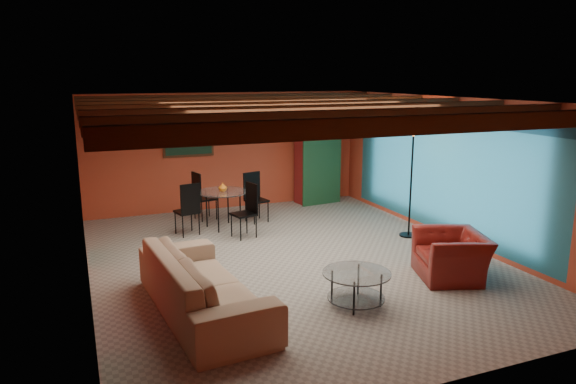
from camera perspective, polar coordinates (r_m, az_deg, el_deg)
name	(u,v)px	position (r m, az deg, el deg)	size (l,w,h in m)	color
room	(290,121)	(8.71, 0.22, 7.68)	(6.52, 8.01, 2.71)	gray
sofa	(203,283)	(7.16, -9.10, -9.68)	(2.80, 1.10, 0.82)	#8F725C
armchair	(451,256)	(8.64, 17.15, -6.54)	(1.10, 0.96, 0.71)	maroon
coffee_table	(356,288)	(7.42, 7.34, -10.22)	(0.94, 0.94, 0.48)	white
dining_table	(223,203)	(10.94, -6.99, -1.14)	(2.05, 2.05, 1.06)	silver
armoire	(317,166)	(13.04, 3.18, 2.80)	(1.03, 0.51, 1.80)	maroon
floor_lamp	(411,182)	(10.45, 13.10, 1.10)	(0.45, 0.45, 2.18)	black
ceiling_fan	(293,121)	(8.61, 0.51, 7.62)	(1.50, 1.50, 0.44)	#472614
painting	(188,140)	(12.21, -10.66, 5.49)	(1.05, 0.03, 0.65)	black
potted_plant	(318,120)	(12.90, 3.24, 7.74)	(0.40, 0.35, 0.45)	#26661E
vase	(222,173)	(10.81, -7.08, 2.07)	(0.17, 0.17, 0.18)	orange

